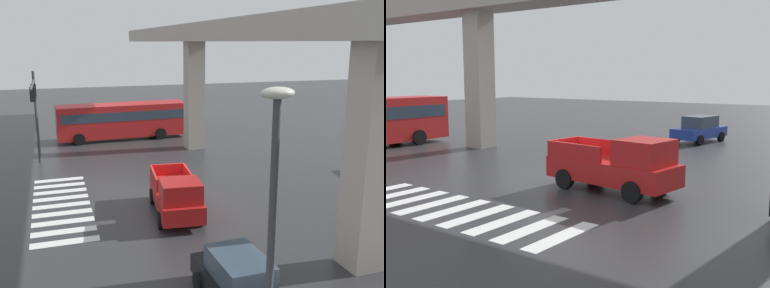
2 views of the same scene
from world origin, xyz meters
The scene contains 4 objects.
ground_plane centered at (0.00, 0.00, 0.00)m, with size 120.00×120.00×0.00m, color #2D2D30.
crosswalk_stripes centered at (0.00, -5.91, 0.01)m, with size 9.35×2.80×0.01m.
pickup_truck centered at (3.07, -0.75, 0.99)m, with size 5.28×2.52×2.08m.
sedan_blue centered at (0.32, 14.31, 0.85)m, with size 2.49×4.53×1.72m.
Camera 2 is at (11.87, -15.61, 4.24)m, focal length 44.32 mm.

